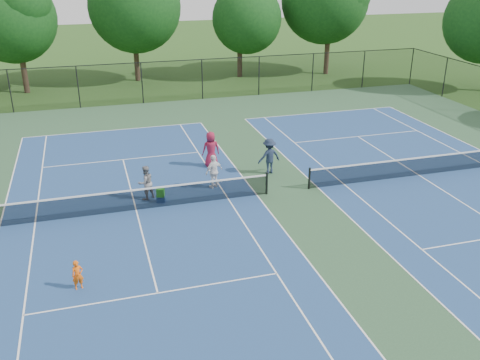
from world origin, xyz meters
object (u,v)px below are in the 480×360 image
object	(u,v)px
bystander_a	(214,171)
tree_back_b	(132,1)
ball_crate	(161,199)
bystander_b	(269,156)
tree_back_a	(15,14)
instructor	(146,183)
ball_hopper	(161,192)
tree_back_c	(240,13)
child_player	(78,275)
bystander_c	(211,149)

from	to	relation	value
bystander_a	tree_back_b	bearing A→B (deg)	-113.01
bystander_a	ball_crate	bearing A→B (deg)	-6.26
bystander_b	tree_back_b	bearing A→B (deg)	-90.05
tree_back_a	instructor	size ratio (longest dim) A/B	5.80
bystander_a	ball_hopper	world-z (taller)	bystander_a
tree_back_c	tree_back_a	bearing A→B (deg)	-176.82
tree_back_c	bystander_b	world-z (taller)	tree_back_c
tree_back_a	bystander_b	size ratio (longest dim) A/B	5.04
tree_back_a	tree_back_b	xyz separation A→B (m)	(9.00, 2.00, 0.56)
child_player	instructor	xyz separation A→B (m)	(3.04, 6.44, 0.27)
instructor	bystander_a	xyz separation A→B (m)	(3.23, 0.36, 0.03)
bystander_b	ball_crate	xyz separation A→B (m)	(-5.74, -1.89, -0.77)
ball_hopper	tree_back_b	bearing A→B (deg)	85.87
tree_back_b	bystander_a	distance (m)	25.26
ball_crate	ball_hopper	bearing A→B (deg)	0.00
tree_back_b	ball_hopper	bearing A→B (deg)	-94.13
tree_back_b	child_player	size ratio (longest dim) A/B	9.66
bystander_a	tree_back_a	bearing A→B (deg)	-91.42
child_player	tree_back_a	bearing A→B (deg)	83.70
child_player	bystander_a	world-z (taller)	bystander_a
child_player	bystander_b	distance (m)	12.17
tree_back_a	ball_hopper	distance (m)	25.17
tree_back_b	ball_hopper	xyz separation A→B (m)	(-1.84, -25.48, -6.13)
bystander_a	ball_crate	size ratio (longest dim) A/B	4.61
bystander_b	ball_hopper	bearing A→B (deg)	8.76
tree_back_b	ball_crate	bearing A→B (deg)	-94.13
bystander_b	tree_back_a	bearing A→B (deg)	-68.58
ball_hopper	instructor	bearing A→B (deg)	136.48
tree_back_a	instructor	bearing A→B (deg)	-73.96
ball_crate	bystander_a	bearing A→B (deg)	18.67
tree_back_c	child_player	size ratio (longest dim) A/B	8.09
child_player	tree_back_b	bearing A→B (deg)	66.96
tree_back_a	ball_hopper	world-z (taller)	tree_back_a
bystander_c	ball_hopper	size ratio (longest dim) A/B	4.94
tree_back_a	child_player	size ratio (longest dim) A/B	8.81
child_player	tree_back_c	bearing A→B (deg)	51.38
bystander_a	ball_hopper	distance (m)	2.83
tree_back_b	ball_crate	distance (m)	26.35
instructor	bystander_c	bearing A→B (deg)	-164.37
tree_back_a	ball_hopper	size ratio (longest dim) A/B	24.31
child_player	bystander_c	bearing A→B (deg)	41.39
instructor	bystander_a	distance (m)	3.25
tree_back_c	bystander_b	xyz separation A→B (m)	(-5.10, -22.59, -4.57)
tree_back_a	child_player	bearing A→B (deg)	-83.09
child_player	ball_crate	size ratio (longest dim) A/B	2.92
child_player	bystander_c	xyz separation A→B (m)	(6.78, 9.53, 0.41)
tree_back_a	bystander_c	size ratio (longest dim) A/B	4.92
tree_back_b	child_player	world-z (taller)	tree_back_b
tree_back_a	ball_crate	size ratio (longest dim) A/B	25.77
ball_crate	instructor	bearing A→B (deg)	136.48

